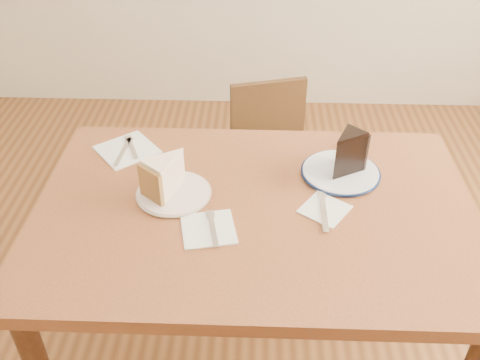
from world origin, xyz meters
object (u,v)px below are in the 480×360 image
at_px(chair_far, 274,167).
at_px(plate_cream, 174,193).
at_px(plate_navy, 340,172).
at_px(carrot_cake, 169,175).
at_px(chocolate_cake, 345,156).
at_px(table, 254,233).

height_order(chair_far, plate_cream, plate_cream).
xyz_separation_m(plate_navy, carrot_cake, (-0.49, -0.11, 0.05)).
bearing_deg(chair_far, chocolate_cake, 93.00).
distance_m(table, chocolate_cake, 0.34).
relative_size(table, plate_cream, 6.01).
xyz_separation_m(plate_cream, carrot_cake, (-0.01, 0.01, 0.05)).
height_order(carrot_cake, chocolate_cake, chocolate_cake).
height_order(chair_far, carrot_cake, carrot_cake).
bearing_deg(carrot_cake, plate_navy, 52.17).
bearing_deg(table, plate_cream, 169.68).
height_order(table, plate_navy, plate_navy).
distance_m(table, chair_far, 0.72).
bearing_deg(carrot_cake, table, 27.42).
height_order(plate_cream, plate_navy, same).
height_order(chair_far, plate_navy, plate_navy).
bearing_deg(plate_navy, table, -147.39).
height_order(plate_cream, carrot_cake, carrot_cake).
bearing_deg(chair_far, plate_cream, 48.66).
xyz_separation_m(table, plate_navy, (0.25, 0.16, 0.10)).
distance_m(plate_cream, carrot_cake, 0.06).
bearing_deg(chair_far, plate_navy, 92.82).
distance_m(table, plate_navy, 0.31).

